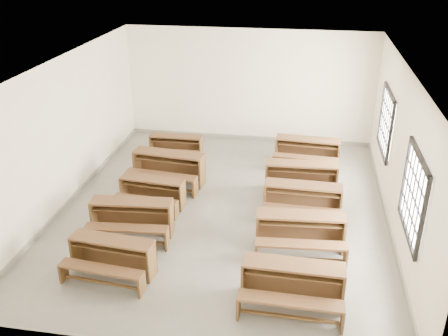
% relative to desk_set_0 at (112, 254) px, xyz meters
% --- Properties ---
extents(room, '(8.50, 8.50, 3.20)m').
position_rel_desk_set_0_xyz_m(room, '(1.66, 2.57, 1.75)').
color(room, slate).
rests_on(room, ground).
extents(desk_set_0, '(1.57, 0.92, 0.68)m').
position_rel_desk_set_0_xyz_m(desk_set_0, '(0.00, 0.00, 0.00)').
color(desk_set_0, brown).
rests_on(desk_set_0, ground).
extents(desk_set_1, '(1.68, 0.97, 0.73)m').
position_rel_desk_set_0_xyz_m(desk_set_1, '(-0.08, 1.30, 0.03)').
color(desk_set_1, brown).
rests_on(desk_set_1, ground).
extents(desk_set_2, '(1.49, 0.87, 0.64)m').
position_rel_desk_set_0_xyz_m(desk_set_2, '(-0.03, 2.48, -0.02)').
color(desk_set_2, brown).
rests_on(desk_set_2, ground).
extents(desk_set_3, '(1.81, 1.07, 0.77)m').
position_rel_desk_set_0_xyz_m(desk_set_3, '(0.03, 3.63, 0.06)').
color(desk_set_3, brown).
rests_on(desk_set_3, ground).
extents(desk_set_4, '(1.41, 0.73, 0.63)m').
position_rel_desk_set_0_xyz_m(desk_set_4, '(-0.17, 5.11, -0.03)').
color(desk_set_4, brown).
rests_on(desk_set_4, ground).
extents(desk_set_5, '(1.66, 0.89, 0.74)m').
position_rel_desk_set_0_xyz_m(desk_set_5, '(3.16, -0.29, 0.04)').
color(desk_set_5, brown).
rests_on(desk_set_5, ground).
extents(desk_set_6, '(1.72, 0.99, 0.75)m').
position_rel_desk_set_0_xyz_m(desk_set_6, '(3.24, 1.28, 0.04)').
color(desk_set_6, brown).
rests_on(desk_set_6, ground).
extents(desk_set_7, '(1.65, 0.88, 0.73)m').
position_rel_desk_set_0_xyz_m(desk_set_7, '(3.25, 2.56, 0.03)').
color(desk_set_7, brown).
rests_on(desk_set_7, ground).
extents(desk_set_8, '(1.68, 0.92, 0.74)m').
position_rel_desk_set_0_xyz_m(desk_set_8, '(3.19, 3.62, 0.04)').
color(desk_set_8, brown).
rests_on(desk_set_8, ground).
extents(desk_set_9, '(1.69, 0.96, 0.74)m').
position_rel_desk_set_0_xyz_m(desk_set_9, '(3.31, 5.20, 0.04)').
color(desk_set_9, brown).
rests_on(desk_set_9, ground).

